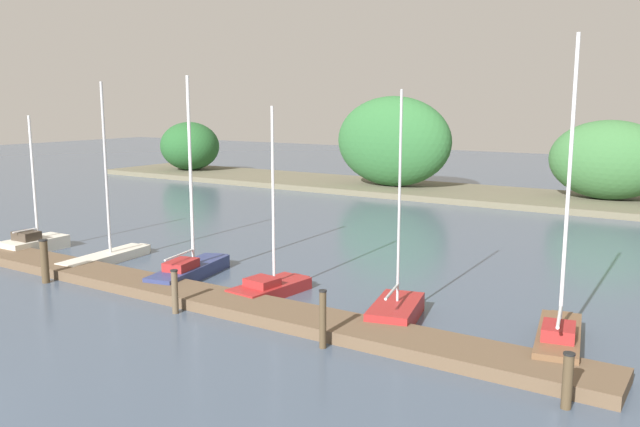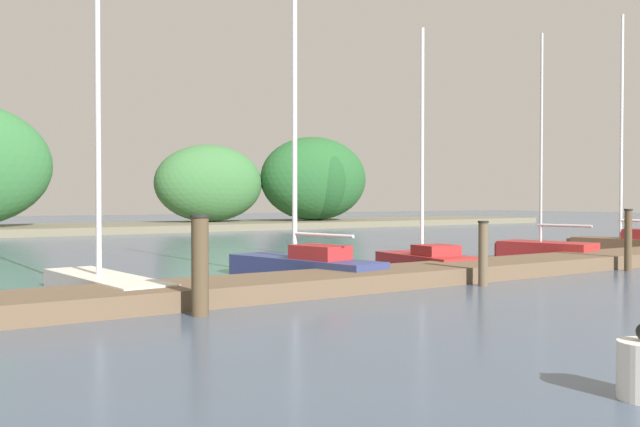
# 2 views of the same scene
# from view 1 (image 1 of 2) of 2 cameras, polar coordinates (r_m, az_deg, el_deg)

# --- Properties ---
(dock_pier) EXTENTS (26.10, 1.80, 0.35)m
(dock_pier) POSITION_cam_1_polar(r_m,az_deg,el_deg) (22.01, -10.84, -7.08)
(dock_pier) COLOR brown
(dock_pier) RESTS_ON ground
(far_shore) EXTENTS (67.56, 8.00, 6.90)m
(far_shore) POSITION_cam_1_polar(r_m,az_deg,el_deg) (45.07, 16.11, 4.44)
(far_shore) COLOR #66604C
(far_shore) RESTS_ON ground
(sailboat_0) EXTENTS (1.44, 2.94, 5.90)m
(sailboat_0) POSITION_cam_1_polar(r_m,az_deg,el_deg) (31.26, -23.62, -2.29)
(sailboat_0) COLOR silver
(sailboat_0) RESTS_ON ground
(sailboat_1) EXTENTS (1.41, 4.54, 7.27)m
(sailboat_1) POSITION_cam_1_polar(r_m,az_deg,el_deg) (28.09, -18.01, -3.35)
(sailboat_1) COLOR silver
(sailboat_1) RESTS_ON ground
(sailboat_2) EXTENTS (1.93, 4.57, 7.41)m
(sailboat_2) POSITION_cam_1_polar(r_m,az_deg,el_deg) (24.78, -11.23, -4.62)
(sailboat_2) COLOR navy
(sailboat_2) RESTS_ON ground
(sailboat_3) EXTENTS (1.55, 3.28, 6.35)m
(sailboat_3) POSITION_cam_1_polar(r_m,az_deg,el_deg) (22.34, -4.27, -6.29)
(sailboat_3) COLOR maroon
(sailboat_3) RESTS_ON ground
(sailboat_4) EXTENTS (1.85, 3.03, 6.84)m
(sailboat_4) POSITION_cam_1_polar(r_m,az_deg,el_deg) (19.91, 6.72, -8.26)
(sailboat_4) COLOR maroon
(sailboat_4) RESTS_ON ground
(sailboat_5) EXTENTS (1.71, 3.97, 8.18)m
(sailboat_5) POSITION_cam_1_polar(r_m,az_deg,el_deg) (18.64, 20.17, -9.84)
(sailboat_5) COLOR brown
(sailboat_5) RESTS_ON ground
(mooring_piling_1) EXTENTS (0.31, 0.31, 1.60)m
(mooring_piling_1) POSITION_cam_1_polar(r_m,az_deg,el_deg) (25.60, -22.95, -3.85)
(mooring_piling_1) COLOR #4C3D28
(mooring_piling_1) RESTS_ON ground
(mooring_piling_2) EXTENTS (0.23, 0.23, 1.39)m
(mooring_piling_2) POSITION_cam_1_polar(r_m,az_deg,el_deg) (20.75, -12.58, -6.67)
(mooring_piling_2) COLOR brown
(mooring_piling_2) RESTS_ON ground
(mooring_piling_3) EXTENTS (0.21, 0.21, 1.60)m
(mooring_piling_3) POSITION_cam_1_polar(r_m,az_deg,el_deg) (17.47, 0.25, -9.21)
(mooring_piling_3) COLOR #4C3D28
(mooring_piling_3) RESTS_ON ground
(mooring_piling_4) EXTENTS (0.25, 0.25, 1.25)m
(mooring_piling_4) POSITION_cam_1_polar(r_m,az_deg,el_deg) (15.23, 20.83, -13.50)
(mooring_piling_4) COLOR #4C3D28
(mooring_piling_4) RESTS_ON ground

